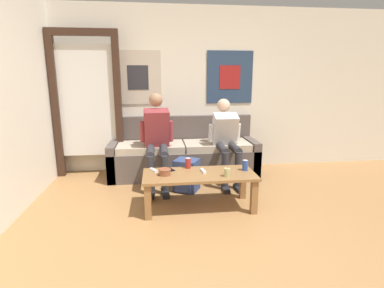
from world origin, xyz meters
TOP-DOWN VIEW (x-y plane):
  - ground_plane at (0.00, 0.00)m, footprint 18.00×18.00m
  - wall_back at (0.00, 2.77)m, footprint 10.00×0.07m
  - door_frame at (-1.47, 2.55)m, footprint 1.00×0.10m
  - couch at (-0.05, 2.40)m, footprint 2.23×0.74m
  - coffee_table at (0.01, 1.15)m, footprint 1.27×0.55m
  - person_seated_adult at (-0.46, 2.01)m, footprint 0.47×0.88m
  - person_seated_teen at (0.53, 2.03)m, footprint 0.47×0.87m
  - backpack at (-0.08, 1.70)m, footprint 0.39×0.38m
  - ceramic_bowl at (-0.38, 1.14)m, footprint 0.14×0.14m
  - pillar_candle at (0.30, 1.01)m, footprint 0.07×0.07m
  - drink_can_blue at (0.56, 1.19)m, footprint 0.07×0.07m
  - drink_can_red at (-0.09, 1.36)m, footprint 0.07×0.07m
  - game_controller_near_left at (0.06, 1.20)m, footprint 0.05×0.15m
  - game_controller_near_right at (-0.50, 1.29)m, footprint 0.10×0.14m
  - cell_phone at (-0.31, 1.32)m, footprint 0.12×0.15m

SIDE VIEW (x-z plane):
  - ground_plane at x=0.00m, z-range 0.00..0.00m
  - backpack at x=-0.08m, z-range -0.01..0.41m
  - couch at x=-0.05m, z-range -0.14..0.74m
  - coffee_table at x=0.01m, z-range 0.14..0.56m
  - cell_phone at x=-0.31m, z-range 0.42..0.43m
  - game_controller_near_left at x=0.06m, z-range 0.42..0.44m
  - game_controller_near_right at x=-0.50m, z-range 0.42..0.44m
  - ceramic_bowl at x=-0.38m, z-range 0.42..0.50m
  - pillar_candle at x=0.30m, z-range 0.41..0.52m
  - drink_can_blue at x=0.56m, z-range 0.42..0.54m
  - drink_can_red at x=-0.09m, z-range 0.42..0.54m
  - person_seated_teen at x=0.53m, z-range 0.06..1.23m
  - person_seated_adult at x=-0.46m, z-range 0.05..1.32m
  - door_frame at x=-1.47m, z-range 0.12..2.27m
  - wall_back at x=0.00m, z-range 0.00..2.55m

